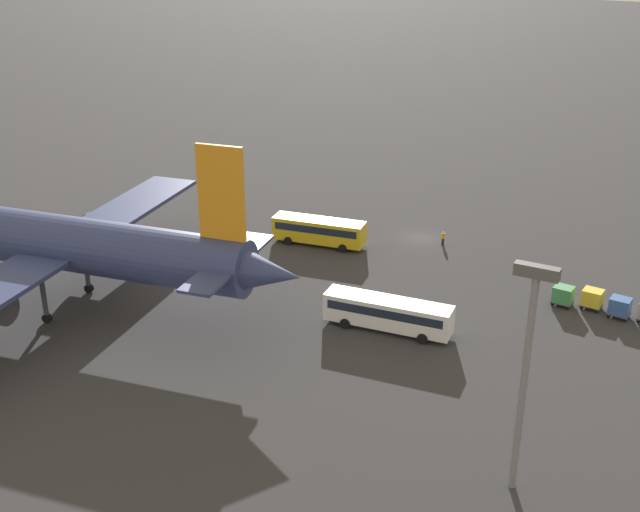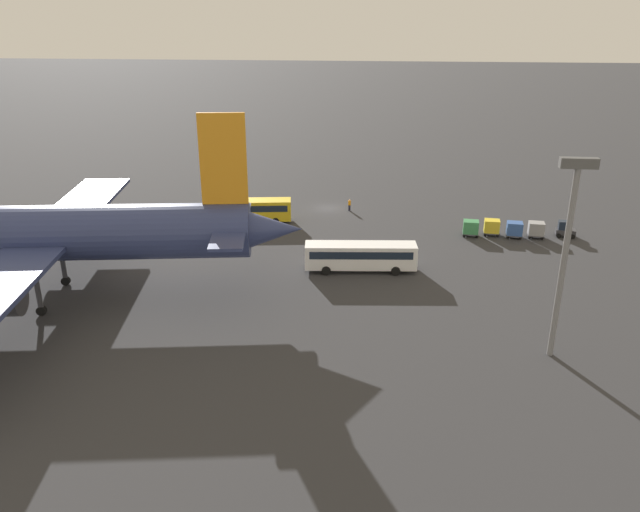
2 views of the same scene
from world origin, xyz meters
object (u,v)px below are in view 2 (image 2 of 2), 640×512
airplane (27,235)px  cargo_cart_blue (515,229)px  cargo_cart_grey (536,229)px  baggage_tug (565,230)px  cargo_cart_green (471,227)px  shuttle_bus_far (361,255)px  worker_person (349,205)px  shuttle_bus_near (250,209)px  cargo_cart_yellow (492,226)px

airplane → cargo_cart_blue: airplane is taller
airplane → cargo_cart_blue: (-50.84, -23.87, -5.71)m
cargo_cart_grey → cargo_cart_blue: size_ratio=1.00×
baggage_tug → cargo_cart_blue: 6.56m
cargo_cart_green → cargo_cart_grey: bearing=-178.4°
shuttle_bus_far → worker_person: shuttle_bus_far is taller
cargo_cart_blue → baggage_tug: bearing=-170.6°
cargo_cart_grey → cargo_cart_green: 8.20m
baggage_tug → cargo_cart_grey: size_ratio=1.19×
shuttle_bus_near → cargo_cart_grey: shuttle_bus_near is taller
cargo_cart_grey → worker_person: bearing=-20.7°
worker_person → cargo_cart_grey: bearing=159.3°
shuttle_bus_far → cargo_cart_green: bearing=-141.6°
shuttle_bus_far → cargo_cart_blue: (-19.03, -12.93, -0.69)m
worker_person → cargo_cart_grey: cargo_cart_grey is taller
airplane → baggage_tug: (-57.31, -24.94, -5.96)m
cargo_cart_yellow → cargo_cart_green: bearing=13.2°
cargo_cart_grey → cargo_cart_blue: bearing=5.3°
airplane → cargo_cart_yellow: size_ratio=24.98×
worker_person → cargo_cart_blue: size_ratio=0.81×
baggage_tug → worker_person: baggage_tug is taller
baggage_tug → worker_person: size_ratio=1.46×
airplane → cargo_cart_yellow: airplane is taller
shuttle_bus_near → cargo_cart_green: (-29.27, 2.63, -0.71)m
shuttle_bus_near → worker_person: shuttle_bus_near is taller
shuttle_bus_far → cargo_cart_grey: (-21.76, -13.18, -0.69)m
worker_person → cargo_cart_green: size_ratio=0.81×
airplane → cargo_cart_green: (-45.37, -23.90, -5.71)m
cargo_cart_grey → baggage_tug: bearing=-167.6°
baggage_tug → worker_person: 29.30m
shuttle_bus_far → baggage_tug: 29.10m
airplane → baggage_tug: 62.79m
shuttle_bus_far → cargo_cart_yellow: (-16.29, -13.59, -0.69)m
cargo_cart_blue → cargo_cart_green: 5.47m
shuttle_bus_far → cargo_cart_blue: bearing=-151.1°
baggage_tug → cargo_cart_grey: 3.83m
shuttle_bus_near → cargo_cart_blue: (-34.74, 2.65, -0.71)m
worker_person → cargo_cart_green: (-16.14, 9.41, 0.32)m
shuttle_bus_near → worker_person: (-13.13, -6.79, -1.03)m
cargo_cart_blue → cargo_cart_grey: bearing=-174.7°
worker_person → cargo_cart_green: cargo_cart_green is taller
shuttle_bus_far → cargo_cart_green: (-13.56, -12.95, -0.69)m
shuttle_bus_near → baggage_tug: shuttle_bus_near is taller
airplane → baggage_tug: size_ratio=21.04×
cargo_cart_yellow → shuttle_bus_near: bearing=-3.5°
cargo_cart_green → worker_person: bearing=-30.2°
baggage_tug → cargo_cart_yellow: size_ratio=1.19×
cargo_cart_green → baggage_tug: bearing=-175.0°
worker_person → cargo_cart_green: bearing=149.8°
shuttle_bus_far → worker_person: (2.58, -22.37, -1.01)m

